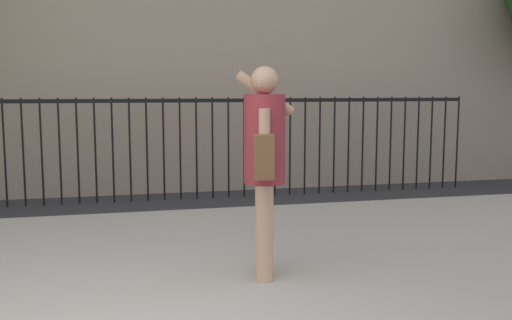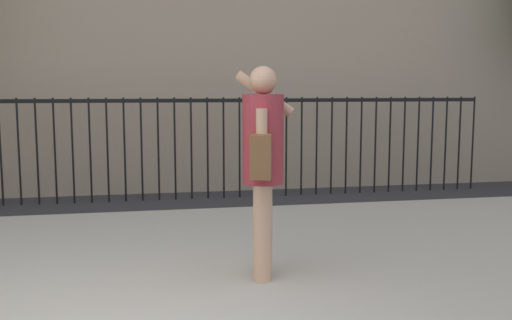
# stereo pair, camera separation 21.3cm
# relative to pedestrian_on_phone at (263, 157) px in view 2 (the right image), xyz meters

# --- Properties ---
(sidewalk) EXTENTS (28.00, 4.40, 0.15)m
(sidewalk) POSITION_rel_pedestrian_on_phone_xyz_m (-1.38, 0.72, -1.10)
(sidewalk) COLOR #B2ADA3
(sidewalk) RESTS_ON ground
(iron_fence) EXTENTS (12.03, 0.04, 1.60)m
(iron_fence) POSITION_rel_pedestrian_on_phone_xyz_m (-1.38, 4.42, -0.15)
(iron_fence) COLOR black
(iron_fence) RESTS_ON ground
(pedestrian_on_phone) EXTENTS (0.52, 0.71, 1.76)m
(pedestrian_on_phone) POSITION_rel_pedestrian_on_phone_xyz_m (0.00, 0.00, 0.00)
(pedestrian_on_phone) COLOR tan
(pedestrian_on_phone) RESTS_ON sidewalk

